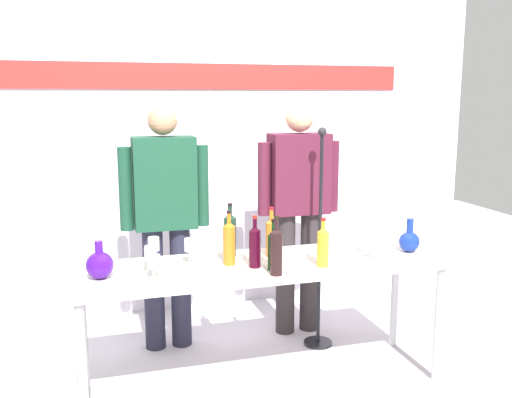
{
  "coord_description": "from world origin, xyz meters",
  "views": [
    {
      "loc": [
        -0.95,
        -3.08,
        1.75
      ],
      "look_at": [
        0.0,
        0.15,
        1.13
      ],
      "focal_mm": 39.62,
      "sensor_mm": 36.0,
      "label": 1
    }
  ],
  "objects_px": {
    "display_table": "(263,273)",
    "wine_glass_left_2": "(150,254)",
    "presenter_right": "(298,204)",
    "wine_bottle_5": "(229,242)",
    "decanter_blue_right": "(409,241)",
    "wine_glass_right_0": "(367,238)",
    "wine_bottle_3": "(230,234)",
    "wine_glass_left_4": "(154,262)",
    "wine_glass_right_2": "(377,244)",
    "wine_bottle_6": "(271,236)",
    "wine_glass_right_1": "(372,227)",
    "presenter_left": "(165,213)",
    "microphone_stand": "(319,275)",
    "wine_bottle_1": "(323,246)",
    "wine_glass_left_3": "(154,244)",
    "wine_glass_left_1": "(190,246)",
    "wine_bottle_2": "(255,245)",
    "wine_bottle_4": "(277,250)",
    "decanter_blue_left": "(100,265)",
    "wine_glass_left_0": "(150,252)"
  },
  "relations": [
    {
      "from": "wine_glass_left_0",
      "to": "wine_glass_left_4",
      "type": "relative_size",
      "value": 0.97
    },
    {
      "from": "wine_glass_left_4",
      "to": "wine_glass_right_2",
      "type": "distance_m",
      "value": 1.31
    },
    {
      "from": "wine_bottle_2",
      "to": "wine_bottle_5",
      "type": "xyz_separation_m",
      "value": [
        -0.13,
        0.09,
        0.01
      ]
    },
    {
      "from": "decanter_blue_right",
      "to": "wine_glass_left_2",
      "type": "distance_m",
      "value": 1.62
    },
    {
      "from": "wine_bottle_6",
      "to": "wine_bottle_3",
      "type": "bearing_deg",
      "value": 160.53
    },
    {
      "from": "display_table",
      "to": "presenter_right",
      "type": "bearing_deg",
      "value": 55.29
    },
    {
      "from": "decanter_blue_right",
      "to": "wine_glass_right_0",
      "type": "bearing_deg",
      "value": 172.3
    },
    {
      "from": "presenter_right",
      "to": "wine_bottle_5",
      "type": "height_order",
      "value": "presenter_right"
    },
    {
      "from": "presenter_right",
      "to": "wine_bottle_6",
      "type": "height_order",
      "value": "presenter_right"
    },
    {
      "from": "wine_bottle_1",
      "to": "display_table",
      "type": "bearing_deg",
      "value": 151.16
    },
    {
      "from": "presenter_left",
      "to": "wine_glass_left_0",
      "type": "distance_m",
      "value": 0.64
    },
    {
      "from": "decanter_blue_right",
      "to": "wine_glass_left_1",
      "type": "distance_m",
      "value": 1.38
    },
    {
      "from": "wine_bottle_3",
      "to": "wine_glass_left_4",
      "type": "height_order",
      "value": "wine_bottle_3"
    },
    {
      "from": "wine_glass_right_1",
      "to": "wine_bottle_3",
      "type": "bearing_deg",
      "value": 179.84
    },
    {
      "from": "display_table",
      "to": "wine_glass_right_1",
      "type": "distance_m",
      "value": 0.86
    },
    {
      "from": "presenter_left",
      "to": "wine_bottle_5",
      "type": "height_order",
      "value": "presenter_left"
    },
    {
      "from": "decanter_blue_right",
      "to": "microphone_stand",
      "type": "relative_size",
      "value": 0.14
    },
    {
      "from": "wine_glass_left_3",
      "to": "wine_bottle_5",
      "type": "bearing_deg",
      "value": -27.96
    },
    {
      "from": "wine_bottle_2",
      "to": "wine_bottle_4",
      "type": "height_order",
      "value": "wine_bottle_4"
    },
    {
      "from": "display_table",
      "to": "wine_bottle_6",
      "type": "relative_size",
      "value": 7.17
    },
    {
      "from": "microphone_stand",
      "to": "display_table",
      "type": "bearing_deg",
      "value": -142.08
    },
    {
      "from": "wine_bottle_4",
      "to": "wine_glass_left_3",
      "type": "relative_size",
      "value": 2.35
    },
    {
      "from": "wine_bottle_1",
      "to": "wine_glass_left_3",
      "type": "height_order",
      "value": "wine_bottle_1"
    },
    {
      "from": "decanter_blue_left",
      "to": "wine_glass_right_0",
      "type": "relative_size",
      "value": 1.42
    },
    {
      "from": "display_table",
      "to": "decanter_blue_left",
      "type": "xyz_separation_m",
      "value": [
        -0.93,
        -0.04,
        0.14
      ]
    },
    {
      "from": "wine_glass_left_1",
      "to": "wine_glass_left_3",
      "type": "relative_size",
      "value": 1.09
    },
    {
      "from": "wine_bottle_4",
      "to": "wine_glass_right_0",
      "type": "xyz_separation_m",
      "value": [
        0.67,
        0.25,
        -0.04
      ]
    },
    {
      "from": "presenter_right",
      "to": "wine_glass_left_2",
      "type": "xyz_separation_m",
      "value": [
        -1.14,
        -0.72,
        -0.09
      ]
    },
    {
      "from": "wine_glass_left_1",
      "to": "microphone_stand",
      "type": "distance_m",
      "value": 1.08
    },
    {
      "from": "wine_bottle_3",
      "to": "wine_glass_right_2",
      "type": "distance_m",
      "value": 0.89
    },
    {
      "from": "wine_glass_left_0",
      "to": "presenter_right",
      "type": "bearing_deg",
      "value": 28.34
    },
    {
      "from": "decanter_blue_left",
      "to": "wine_bottle_5",
      "type": "height_order",
      "value": "wine_bottle_5"
    },
    {
      "from": "decanter_blue_left",
      "to": "wine_bottle_3",
      "type": "bearing_deg",
      "value": 16.53
    },
    {
      "from": "wine_bottle_6",
      "to": "wine_glass_right_2",
      "type": "relative_size",
      "value": 2.12
    },
    {
      "from": "wine_bottle_1",
      "to": "wine_glass_left_2",
      "type": "bearing_deg",
      "value": 171.12
    },
    {
      "from": "presenter_left",
      "to": "wine_glass_left_2",
      "type": "bearing_deg",
      "value": -103.95
    },
    {
      "from": "wine_glass_right_0",
      "to": "wine_bottle_3",
      "type": "bearing_deg",
      "value": 166.79
    },
    {
      "from": "decanter_blue_right",
      "to": "wine_glass_right_2",
      "type": "height_order",
      "value": "decanter_blue_right"
    },
    {
      "from": "wine_bottle_2",
      "to": "wine_bottle_6",
      "type": "bearing_deg",
      "value": 49.39
    },
    {
      "from": "wine_glass_right_1",
      "to": "wine_glass_left_2",
      "type": "bearing_deg",
      "value": -171.95
    },
    {
      "from": "decanter_blue_right",
      "to": "wine_bottle_5",
      "type": "relative_size",
      "value": 0.67
    },
    {
      "from": "display_table",
      "to": "wine_glass_left_2",
      "type": "xyz_separation_m",
      "value": [
        -0.66,
        -0.02,
        0.18
      ]
    },
    {
      "from": "presenter_right",
      "to": "microphone_stand",
      "type": "relative_size",
      "value": 1.1
    },
    {
      "from": "wine_glass_left_4",
      "to": "wine_glass_right_2",
      "type": "bearing_deg",
      "value": -1.83
    },
    {
      "from": "display_table",
      "to": "wine_glass_left_2",
      "type": "height_order",
      "value": "wine_glass_left_2"
    },
    {
      "from": "presenter_left",
      "to": "wine_glass_left_4",
      "type": "xyz_separation_m",
      "value": [
        -0.17,
        -0.82,
        -0.1
      ]
    },
    {
      "from": "wine_bottle_5",
      "to": "wine_glass_right_1",
      "type": "distance_m",
      "value": 1.03
    },
    {
      "from": "presenter_left",
      "to": "wine_glass_right_1",
      "type": "height_order",
      "value": "presenter_left"
    },
    {
      "from": "wine_bottle_4",
      "to": "decanter_blue_left",
      "type": "bearing_deg",
      "value": 167.52
    },
    {
      "from": "presenter_left",
      "to": "decanter_blue_right",
      "type": "bearing_deg",
      "value": -27.13
    }
  ]
}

